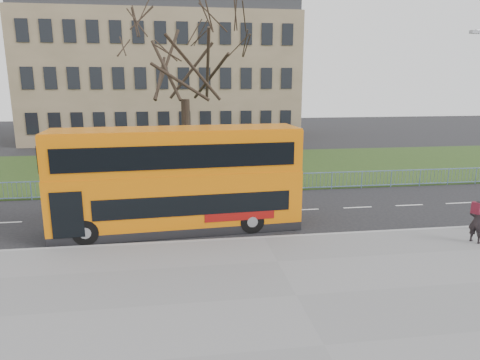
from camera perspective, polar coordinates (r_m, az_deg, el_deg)
ground at (r=20.08m, az=2.32°, el=-6.40°), size 120.00×120.00×0.00m
pavement at (r=14.03m, az=7.52°, el=-15.22°), size 80.00×10.50×0.12m
kerb at (r=18.63m, az=3.20°, el=-7.76°), size 80.00×0.20×0.14m
grass_verge at (r=33.76m, az=-2.08°, el=1.67°), size 80.00×15.40×0.08m
guard_railing at (r=26.18m, az=-0.29°, el=-0.51°), size 40.00×0.12×1.10m
bare_tree at (r=28.62m, az=-7.38°, el=12.73°), size 9.11×9.11×13.01m
civic_building at (r=53.64m, az=-10.06°, el=13.17°), size 30.00×15.00×14.00m
yellow_bus at (r=19.45m, az=-8.36°, el=0.40°), size 11.12×3.28×4.60m
pedestrian at (r=20.28m, az=29.06°, el=-4.86°), size 0.70×0.78×1.80m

